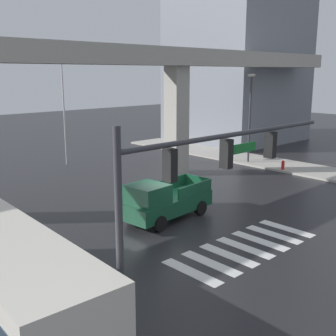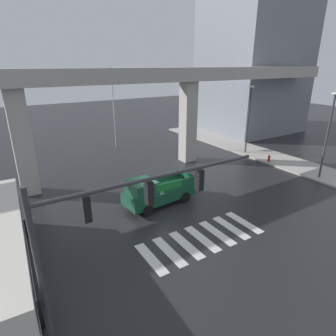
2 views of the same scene
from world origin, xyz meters
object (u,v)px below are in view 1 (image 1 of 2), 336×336
at_px(fire_hydrant, 283,166).
at_px(flagpole, 65,99).
at_px(pickup_truck, 164,201).
at_px(traffic_signal_mast, 199,179).
at_px(street_lamp_mid_block, 250,108).

height_order(fire_hydrant, flagpole, flagpole).
distance_m(pickup_truck, fire_hydrant, 14.00).
bearing_deg(flagpole, pickup_truck, -102.24).
distance_m(traffic_signal_mast, flagpole, 24.46).
height_order(street_lamp_mid_block, fire_hydrant, street_lamp_mid_block).
bearing_deg(traffic_signal_mast, flagpole, 68.57).
bearing_deg(fire_hydrant, flagpole, 128.17).
bearing_deg(pickup_truck, fire_hydrant, 7.25).
xyz_separation_m(traffic_signal_mast, flagpole, (8.93, 22.76, 0.74)).
xyz_separation_m(pickup_truck, fire_hydrant, (13.88, 1.77, -0.56)).
relative_size(traffic_signal_mast, street_lamp_mid_block, 1.20).
relative_size(fire_hydrant, flagpole, 0.09).
xyz_separation_m(street_lamp_mid_block, fire_hydrant, (-0.40, -3.52, -4.13)).
distance_m(street_lamp_mid_block, fire_hydrant, 5.44).
bearing_deg(traffic_signal_mast, pickup_truck, 53.26).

